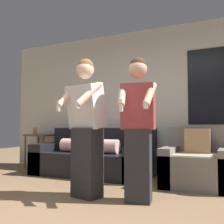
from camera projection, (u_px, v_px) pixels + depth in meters
ground_plane at (72, 222)px, 2.37m from camera, size 14.00×14.00×0.00m
wall_back at (153, 100)px, 4.86m from camera, size 6.36×0.07×2.70m
couch at (94, 158)px, 4.73m from camera, size 2.10×0.99×0.84m
armchair at (198, 165)px, 3.85m from camera, size 0.96×0.91×0.86m
side_table at (41, 139)px, 5.53m from camera, size 0.55×0.48×0.85m
person_left at (86, 126)px, 3.23m from camera, size 0.52×0.57×1.71m
person_right at (138, 126)px, 3.04m from camera, size 0.44×0.50×1.68m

